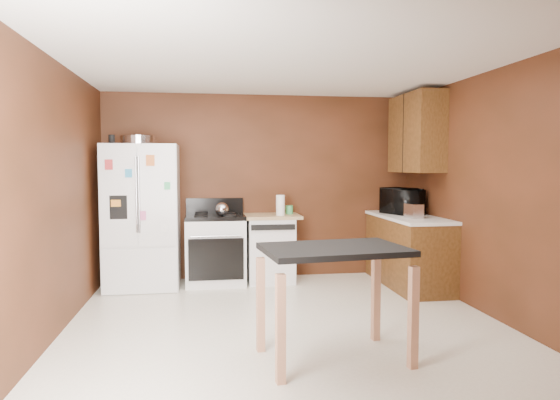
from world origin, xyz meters
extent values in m
plane|color=white|center=(0.00, 0.00, 0.00)|extent=(4.50, 4.50, 0.00)
plane|color=white|center=(0.00, 0.00, 2.50)|extent=(4.50, 4.50, 0.00)
plane|color=#552816|center=(0.00, 2.25, 1.25)|extent=(4.20, 0.00, 4.20)
plane|color=#552816|center=(0.00, -2.25, 1.25)|extent=(4.20, 0.00, 4.20)
plane|color=#552816|center=(-2.10, 0.00, 1.25)|extent=(0.00, 4.50, 4.50)
plane|color=#552816|center=(2.10, 0.00, 1.25)|extent=(0.00, 4.50, 4.50)
cylinder|color=silver|center=(-1.59, 1.90, 1.85)|extent=(0.44, 0.44, 0.11)
cylinder|color=black|center=(-1.88, 1.76, 1.86)|extent=(0.07, 0.07, 0.11)
sphere|color=silver|center=(-0.56, 1.78, 0.99)|extent=(0.17, 0.17, 0.17)
cylinder|color=white|center=(0.20, 1.85, 1.02)|extent=(0.12, 0.12, 0.27)
cylinder|color=#43AE5C|center=(0.35, 2.01, 0.95)|extent=(0.13, 0.13, 0.11)
cube|color=silver|center=(1.75, 1.18, 0.99)|extent=(0.16, 0.25, 0.17)
imported|color=black|center=(1.80, 1.66, 1.06)|extent=(0.54, 0.66, 0.31)
cube|color=white|center=(-1.55, 1.88, 0.90)|extent=(0.90, 0.75, 1.80)
cube|color=white|center=(-1.78, 1.49, 1.18)|extent=(0.43, 0.02, 1.20)
cube|color=white|center=(-1.32, 1.49, 1.18)|extent=(0.43, 0.02, 1.20)
cube|color=white|center=(-1.55, 1.49, 0.28)|extent=(0.88, 0.02, 0.54)
cube|color=black|center=(-1.78, 1.48, 1.05)|extent=(0.20, 0.01, 0.28)
cylinder|color=silver|center=(-1.56, 1.46, 1.20)|extent=(0.02, 0.02, 0.90)
cylinder|color=silver|center=(-1.54, 1.46, 1.20)|extent=(0.02, 0.02, 0.90)
cube|color=red|center=(-1.87, 1.46, 1.55)|extent=(0.09, 0.00, 0.12)
cube|color=#319AD2|center=(-1.65, 1.46, 1.45)|extent=(0.08, 0.00, 0.10)
cube|color=orange|center=(-1.40, 1.46, 1.60)|extent=(0.10, 0.00, 0.13)
cube|color=#49CC7C|center=(-1.21, 1.46, 1.30)|extent=(0.07, 0.00, 0.09)
cube|color=orange|center=(-1.80, 1.46, 1.10)|extent=(0.11, 0.00, 0.08)
cube|color=pink|center=(-1.50, 1.46, 0.95)|extent=(0.08, 0.00, 0.11)
cube|color=white|center=(-1.25, 1.46, 0.80)|extent=(0.09, 0.00, 0.10)
cube|color=white|center=(-0.64, 1.93, 0.42)|extent=(0.76, 0.65, 0.85)
cube|color=black|center=(-0.64, 1.93, 0.88)|extent=(0.76, 0.65, 0.05)
cube|color=black|center=(-0.64, 2.21, 1.00)|extent=(0.76, 0.06, 0.20)
cube|color=black|center=(-0.64, 1.59, 0.38)|extent=(0.68, 0.02, 0.52)
cylinder|color=silver|center=(-0.64, 1.58, 0.67)|extent=(0.62, 0.02, 0.02)
cylinder|color=black|center=(-0.82, 2.08, 0.91)|extent=(0.17, 0.17, 0.02)
cylinder|color=black|center=(-0.46, 2.08, 0.91)|extent=(0.17, 0.17, 0.02)
cylinder|color=black|center=(-0.82, 1.77, 0.91)|extent=(0.17, 0.17, 0.02)
cylinder|color=black|center=(-0.46, 1.77, 0.91)|extent=(0.17, 0.17, 0.02)
cube|color=white|center=(0.08, 1.95, 0.42)|extent=(0.60, 0.60, 0.85)
cube|color=black|center=(0.08, 1.64, 0.76)|extent=(0.56, 0.02, 0.07)
cube|color=tan|center=(0.08, 1.95, 0.87)|extent=(0.78, 0.62, 0.04)
cube|color=brown|center=(1.80, 1.45, 0.43)|extent=(0.60, 1.55, 0.86)
cube|color=white|center=(1.80, 1.45, 0.88)|extent=(0.63, 1.58, 0.04)
cube|color=brown|center=(1.93, 1.55, 1.95)|extent=(0.35, 1.05, 1.00)
cube|color=black|center=(1.75, 1.55, 1.95)|extent=(0.01, 0.01, 1.00)
cube|color=black|center=(0.23, -0.79, 0.88)|extent=(1.17, 0.85, 0.05)
cube|color=#B17756|center=(-0.32, -0.53, 0.39)|extent=(0.07, 0.07, 0.78)
cube|color=#B17756|center=(0.71, -0.42, 0.39)|extent=(0.07, 0.07, 0.78)
cube|color=#B17756|center=(-0.26, -1.17, 0.39)|extent=(0.07, 0.07, 0.78)
cube|color=#B17756|center=(0.78, -1.05, 0.39)|extent=(0.07, 0.07, 0.78)
camera|label=1|loc=(-0.77, -4.56, 1.54)|focal=32.00mm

